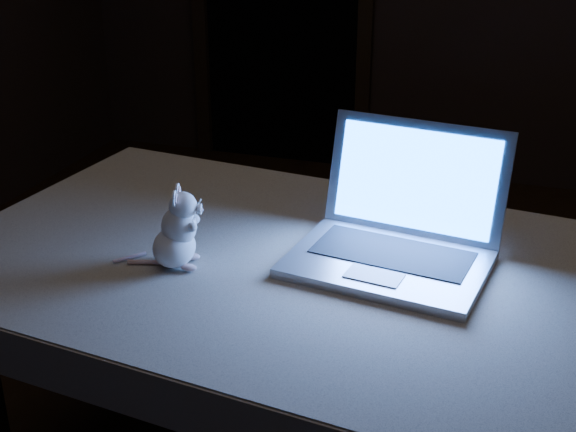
% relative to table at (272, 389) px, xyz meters
% --- Properties ---
extents(table, '(1.49, 1.05, 0.75)m').
position_rel_table_xyz_m(table, '(0.00, 0.00, 0.00)').
color(table, black).
rests_on(table, floor).
extents(tablecloth, '(1.61, 1.17, 0.11)m').
position_rel_table_xyz_m(tablecloth, '(-0.05, -0.02, 0.33)').
color(tablecloth, '#C0B6A2').
rests_on(tablecloth, table).
extents(laptop, '(0.48, 0.43, 0.29)m').
position_rel_table_xyz_m(laptop, '(0.27, 0.01, 0.53)').
color(laptop, '#B2B3B7').
rests_on(laptop, tablecloth).
extents(plush_mouse, '(0.15, 0.15, 0.19)m').
position_rel_table_xyz_m(plush_mouse, '(-0.19, -0.12, 0.48)').
color(plush_mouse, white).
rests_on(plush_mouse, tablecloth).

